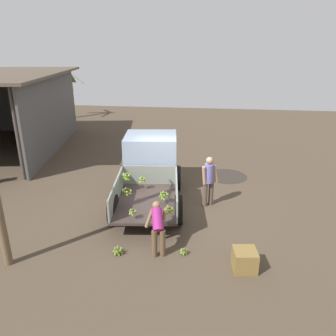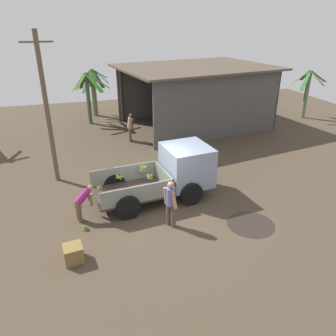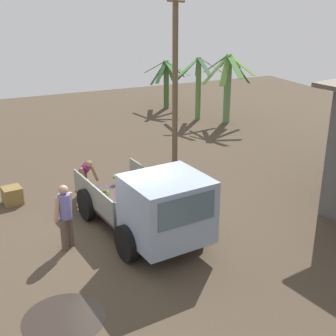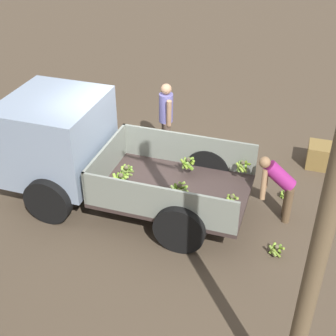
{
  "view_description": "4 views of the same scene",
  "coord_description": "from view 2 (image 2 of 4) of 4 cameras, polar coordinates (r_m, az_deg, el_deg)",
  "views": [
    {
      "loc": [
        -9.66,
        -1.24,
        4.94
      ],
      "look_at": [
        0.18,
        0.07,
        1.21
      ],
      "focal_mm": 35.0,
      "sensor_mm": 36.0,
      "label": 1
    },
    {
      "loc": [
        -2.56,
        -10.18,
        6.47
      ],
      "look_at": [
        0.37,
        -0.06,
        1.59
      ],
      "focal_mm": 35.0,
      "sensor_mm": 36.0,
      "label": 2
    },
    {
      "loc": [
        10.39,
        -3.2,
        6.02
      ],
      "look_at": [
        -0.16,
        1.59,
        1.56
      ],
      "focal_mm": 50.0,
      "sensor_mm": 36.0,
      "label": 3
    },
    {
      "loc": [
        -3.7,
        6.91,
        5.53
      ],
      "look_at": [
        -0.86,
        0.76,
        1.07
      ],
      "focal_mm": 50.0,
      "sensor_mm": 36.0,
      "label": 4
    }
  ],
  "objects": [
    {
      "name": "ground",
      "position": [
        12.34,
        -1.75,
        -6.83
      ],
      "size": [
        36.0,
        36.0,
        0.0
      ],
      "primitive_type": "plane",
      "color": "#493C2D"
    },
    {
      "name": "mud_patch_0",
      "position": [
        11.74,
        14.2,
        -9.48
      ],
      "size": [
        1.63,
        1.63,
        0.01
      ],
      "primitive_type": "cylinder",
      "color": "#2C241E",
      "rests_on": "ground"
    },
    {
      "name": "cargo_truck",
      "position": [
        12.76,
        1.63,
        -0.29
      ],
      "size": [
        4.69,
        2.52,
        1.97
      ],
      "rotation": [
        0.0,
        0.0,
        0.12
      ],
      "color": "#3A2D2A",
      "rests_on": "ground"
    },
    {
      "name": "warehouse_shed",
      "position": [
        21.45,
        5.97,
        14.54
      ],
      "size": [
        10.13,
        8.21,
        3.75
      ],
      "rotation": [
        0.0,
        0.0,
        0.17
      ],
      "color": "#4D4B49",
      "rests_on": "ground"
    },
    {
      "name": "utility_pole",
      "position": [
        14.07,
        -20.33,
        9.5
      ],
      "size": [
        1.2,
        0.19,
        6.1
      ],
      "color": "brown",
      "rests_on": "ground"
    },
    {
      "name": "banana_palm_0",
      "position": [
        24.13,
        -12.8,
        12.89
      ],
      "size": [
        1.99,
        1.96,
        3.24
      ],
      "color": "#5E7345",
      "rests_on": "ground"
    },
    {
      "name": "banana_palm_3",
      "position": [
        22.23,
        -13.71,
        12.15
      ],
      "size": [
        2.41,
        2.53,
        3.31
      ],
      "color": "#476141",
      "rests_on": "ground"
    },
    {
      "name": "banana_palm_5",
      "position": [
        24.91,
        23.0,
        11.98
      ],
      "size": [
        2.66,
        2.22,
        3.24
      ],
      "color": "#607F51",
      "rests_on": "ground"
    },
    {
      "name": "person_foreground_visitor",
      "position": [
        10.84,
        0.49,
        -5.94
      ],
      "size": [
        0.44,
        0.58,
        1.67
      ],
      "rotation": [
        0.0,
        0.0,
        3.73
      ],
      "color": "brown",
      "rests_on": "ground"
    },
    {
      "name": "person_worker_loading",
      "position": [
        11.64,
        -14.56,
        -5.55
      ],
      "size": [
        0.7,
        0.62,
        1.26
      ],
      "rotation": [
        0.0,
        0.0,
        0.26
      ],
      "color": "brown",
      "rests_on": "ground"
    },
    {
      "name": "person_bystander_near_shed",
      "position": [
        18.7,
        -6.56,
        7.27
      ],
      "size": [
        0.4,
        0.62,
        1.59
      ],
      "rotation": [
        0.0,
        0.0,
        6.14
      ],
      "color": "brown",
      "rests_on": "ground"
    },
    {
      "name": "banana_bunch_on_ground_0",
      "position": [
        11.42,
        -14.22,
        -10.05
      ],
      "size": [
        0.2,
        0.2,
        0.16
      ],
      "color": "brown",
      "rests_on": "ground"
    },
    {
      "name": "banana_bunch_on_ground_1",
      "position": [
        12.81,
        -15.68,
        -5.97
      ],
      "size": [
        0.28,
        0.28,
        0.21
      ],
      "color": "brown",
      "rests_on": "ground"
    },
    {
      "name": "wooden_crate_0",
      "position": [
        10.16,
        -16.16,
        -14.1
      ],
      "size": [
        0.6,
        0.6,
        0.51
      ],
      "primitive_type": "cube",
      "rotation": [
        0.0,
        0.0,
        3.27
      ],
      "color": "olive",
      "rests_on": "ground"
    }
  ]
}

